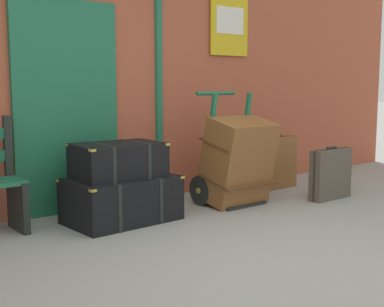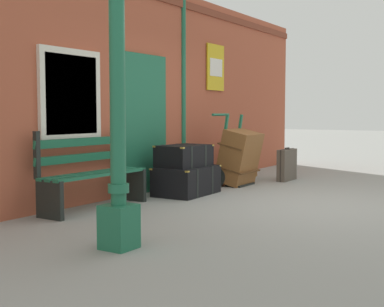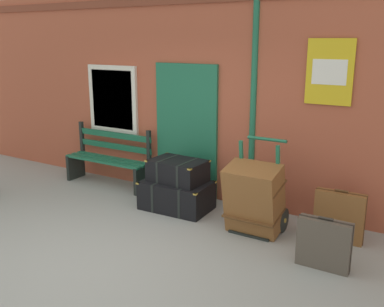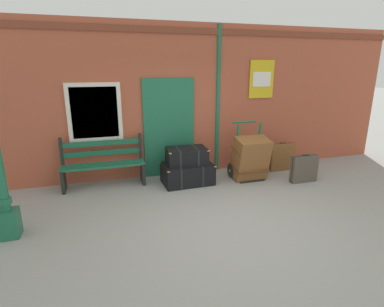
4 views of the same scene
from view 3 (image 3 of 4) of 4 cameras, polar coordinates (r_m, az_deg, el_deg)
name	(u,v)px [view 3 (image 3 of 4)]	position (r m, az deg, el deg)	size (l,w,h in m)	color
ground_plane	(99,260)	(5.28, -12.08, -13.40)	(60.00, 60.00, 0.00)	gray
brick_facade	(208,96)	(6.84, 2.16, 7.44)	(10.40, 0.35, 3.20)	#AD5138
platform_bench	(109,159)	(7.70, -10.75, -0.75)	(1.60, 0.43, 1.01)	#1E6647
steamer_trunk_base	(177,195)	(6.53, -2.01, -5.45)	(1.03, 0.69, 0.43)	black
steamer_trunk_middle	(178,171)	(6.45, -1.86, -2.25)	(0.83, 0.59, 0.33)	black
porters_trolley	(259,209)	(5.92, 8.67, -7.16)	(0.71, 0.56, 1.21)	black
large_brown_trunk	(254,199)	(5.70, 8.08, -5.83)	(0.70, 0.62, 0.95)	brown
suitcase_beige	(324,244)	(5.10, 16.79, -11.22)	(0.59, 0.15, 0.60)	#51473D
suitcase_oxblood	(339,216)	(5.80, 18.61, -7.78)	(0.62, 0.16, 0.68)	brown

